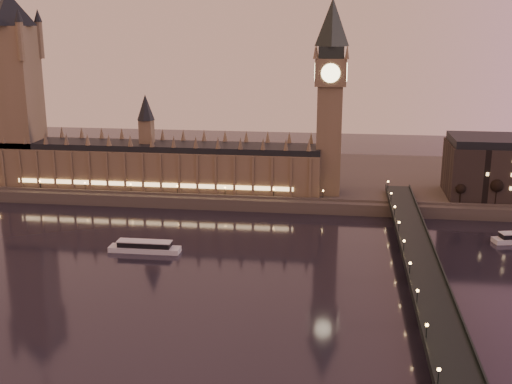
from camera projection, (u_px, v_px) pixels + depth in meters
ground at (174, 287)px, 240.75m from camera, size 700.00×700.00×0.00m
far_embankment at (290, 178)px, 394.12m from camera, size 560.00×130.00×6.00m
palace_of_westminster at (158, 160)px, 356.13m from camera, size 180.00×26.62×52.00m
victoria_tower at (15, 78)px, 354.98m from camera, size 31.68×31.68×118.00m
big_ben at (331, 86)px, 333.16m from camera, size 17.68×17.68×104.00m
westminster_bridge at (425, 286)px, 227.59m from camera, size 13.20×260.00×15.30m
bare_tree_0 at (462, 188)px, 325.74m from camera, size 5.64×5.64×11.46m
bare_tree_1 at (493, 189)px, 323.78m from camera, size 5.64×5.64×11.46m
cruise_boat_a at (145, 247)px, 276.54m from camera, size 30.99×6.87×4.95m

